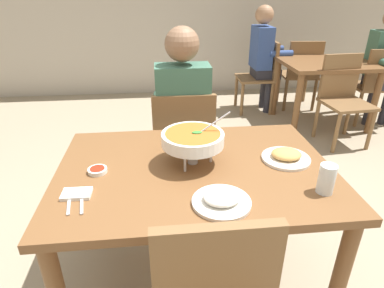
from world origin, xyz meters
name	(u,v)px	position (x,y,z in m)	size (l,w,h in m)	color
ground_plane	(195,277)	(0.00, 0.00, 0.00)	(16.00, 16.00, 0.00)	gray
dining_table_main	(195,185)	(0.00, 0.00, 0.64)	(1.32, 0.92, 0.75)	brown
chair_diner_main	(183,143)	(0.00, 0.75, 0.51)	(0.44, 0.44, 0.90)	brown
diner_main	(182,110)	(0.00, 0.78, 0.75)	(0.40, 0.45, 1.31)	#2D2D38
curry_bowl	(193,139)	(-0.01, 0.04, 0.87)	(0.33, 0.30, 0.26)	silver
rice_plate	(222,200)	(0.07, -0.30, 0.77)	(0.24, 0.24, 0.06)	white
appetizer_plate	(286,156)	(0.46, 0.02, 0.77)	(0.24, 0.24, 0.06)	white
sauce_dish	(98,170)	(-0.46, 0.00, 0.76)	(0.09, 0.09, 0.02)	white
napkin_folded	(77,194)	(-0.52, -0.18, 0.75)	(0.12, 0.08, 0.02)	white
fork_utensil	(69,202)	(-0.54, -0.23, 0.75)	(0.01, 0.17, 0.01)	silver
spoon_utensil	(82,201)	(-0.49, -0.23, 0.75)	(0.01, 0.17, 0.01)	silver
drink_glass	(326,180)	(0.52, -0.26, 0.80)	(0.07, 0.07, 0.13)	silver
dining_table_far	(326,73)	(1.75, 2.16, 0.61)	(1.00, 0.80, 0.75)	brown
chair_bg_left	(262,72)	(1.18, 2.68, 0.51)	(0.45, 0.45, 0.90)	brown
chair_bg_middle	(376,82)	(2.35, 2.09, 0.51)	(0.47, 0.47, 0.90)	brown
chair_bg_right	(301,71)	(1.69, 2.68, 0.51)	(0.48, 0.48, 0.90)	brown
chair_bg_corner	(343,94)	(1.73, 1.70, 0.51)	(0.47, 0.47, 0.90)	brown
patron_bg_left	(264,53)	(1.18, 2.69, 0.75)	(0.45, 0.40, 1.31)	#2D2D38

